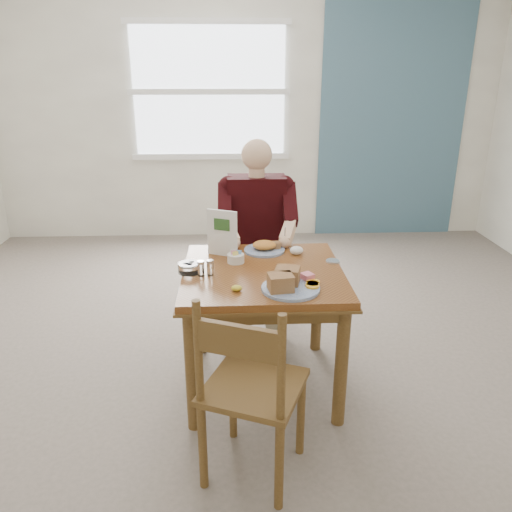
{
  "coord_description": "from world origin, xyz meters",
  "views": [
    {
      "loc": [
        -0.16,
        -2.61,
        1.81
      ],
      "look_at": [
        -0.04,
        0.0,
        0.84
      ],
      "focal_mm": 35.0,
      "sensor_mm": 36.0,
      "label": 1
    }
  ],
  "objects_px": {
    "table": "(263,288)",
    "far_plate": "(265,247)",
    "near_plate": "(288,283)",
    "chair_near": "(250,390)",
    "chair_far": "(256,264)",
    "diner": "(257,224)"
  },
  "relations": [
    {
      "from": "chair_near",
      "to": "far_plate",
      "type": "bearing_deg",
      "value": 82.92
    },
    {
      "from": "near_plate",
      "to": "chair_far",
      "type": "bearing_deg",
      "value": 96.1
    },
    {
      "from": "far_plate",
      "to": "chair_near",
      "type": "bearing_deg",
      "value": -97.08
    },
    {
      "from": "near_plate",
      "to": "far_plate",
      "type": "bearing_deg",
      "value": 97.94
    },
    {
      "from": "chair_far",
      "to": "near_plate",
      "type": "relative_size",
      "value": 2.97
    },
    {
      "from": "table",
      "to": "near_plate",
      "type": "relative_size",
      "value": 2.87
    },
    {
      "from": "diner",
      "to": "near_plate",
      "type": "xyz_separation_m",
      "value": [
        0.11,
        -0.98,
        -0.02
      ]
    },
    {
      "from": "far_plate",
      "to": "chair_far",
      "type": "bearing_deg",
      "value": 93.85
    },
    {
      "from": "table",
      "to": "far_plate",
      "type": "relative_size",
      "value": 3.45
    },
    {
      "from": "table",
      "to": "far_plate",
      "type": "distance_m",
      "value": 0.35
    },
    {
      "from": "near_plate",
      "to": "far_plate",
      "type": "xyz_separation_m",
      "value": [
        -0.08,
        0.59,
        -0.01
      ]
    },
    {
      "from": "diner",
      "to": "near_plate",
      "type": "distance_m",
      "value": 0.98
    },
    {
      "from": "chair_near",
      "to": "diner",
      "type": "distance_m",
      "value": 1.5
    },
    {
      "from": "table",
      "to": "chair_far",
      "type": "relative_size",
      "value": 0.97
    },
    {
      "from": "chair_far",
      "to": "table",
      "type": "bearing_deg",
      "value": -90.0
    },
    {
      "from": "table",
      "to": "chair_far",
      "type": "distance_m",
      "value": 0.81
    },
    {
      "from": "near_plate",
      "to": "chair_near",
      "type": "bearing_deg",
      "value": -114.13
    },
    {
      "from": "chair_far",
      "to": "diner",
      "type": "bearing_deg",
      "value": -89.99
    },
    {
      "from": "table",
      "to": "diner",
      "type": "relative_size",
      "value": 0.66
    },
    {
      "from": "table",
      "to": "diner",
      "type": "distance_m",
      "value": 0.73
    },
    {
      "from": "table",
      "to": "chair_far",
      "type": "xyz_separation_m",
      "value": [
        0.0,
        0.8,
        -0.16
      ]
    },
    {
      "from": "chair_far",
      "to": "far_plate",
      "type": "height_order",
      "value": "chair_far"
    }
  ]
}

